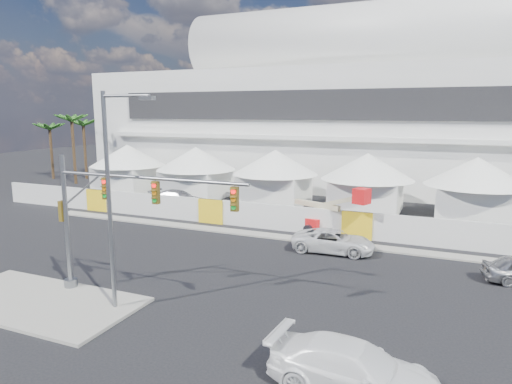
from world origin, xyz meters
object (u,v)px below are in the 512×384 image
at_px(pickup_curb, 333,241).
at_px(traffic_mast, 102,217).
at_px(boom_lift, 312,217).
at_px(lot_car_c, 179,199).
at_px(streetlight_median, 113,187).
at_px(pickup_near, 354,369).

height_order(pickup_curb, traffic_mast, traffic_mast).
xyz_separation_m(pickup_curb, boom_lift, (-2.85, 4.85, 0.30)).
xyz_separation_m(lot_car_c, boom_lift, (14.22, -3.17, 0.22)).
height_order(pickup_curb, boom_lift, boom_lift).
distance_m(traffic_mast, streetlight_median, 2.65).
xyz_separation_m(streetlight_median, boom_lift, (4.16, 17.56, -4.77)).
relative_size(streetlight_median, boom_lift, 1.25).
distance_m(pickup_curb, traffic_mast, 14.90).
distance_m(lot_car_c, traffic_mast, 21.63).
relative_size(pickup_near, traffic_mast, 0.55).
distance_m(pickup_curb, streetlight_median, 15.37).
distance_m(lot_car_c, boom_lift, 14.57).
xyz_separation_m(pickup_curb, traffic_mast, (-8.69, -11.65, 3.31)).
relative_size(pickup_near, boom_lift, 0.73).
height_order(pickup_curb, lot_car_c, lot_car_c).
distance_m(pickup_near, lot_car_c, 31.20).
bearing_deg(lot_car_c, traffic_mast, -158.84).
relative_size(pickup_curb, pickup_near, 0.93).
relative_size(traffic_mast, streetlight_median, 1.07).
bearing_deg(pickup_curb, streetlight_median, 148.52).
bearing_deg(pickup_near, traffic_mast, 80.48).
bearing_deg(boom_lift, lot_car_c, -170.56).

